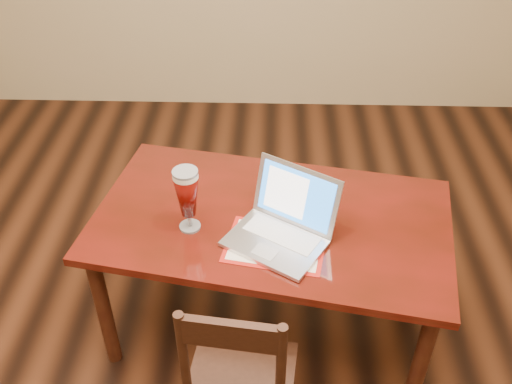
{
  "coord_description": "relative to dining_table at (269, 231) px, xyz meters",
  "views": [
    {
      "loc": [
        0.23,
        -1.47,
        2.2
      ],
      "look_at": [
        0.17,
        0.31,
        0.82
      ],
      "focal_mm": 40.0,
      "sensor_mm": 36.0,
      "label": 1
    }
  ],
  "objects": [
    {
      "name": "ground",
      "position": [
        -0.23,
        -0.31,
        -0.61
      ],
      "size": [
        5.0,
        5.0,
        0.0
      ],
      "primitive_type": "plane",
      "color": "black",
      "rests_on": "ground"
    },
    {
      "name": "dining_table",
      "position": [
        0.0,
        0.0,
        0.0
      ],
      "size": [
        1.58,
        1.07,
        0.96
      ],
      "rotation": [
        0.0,
        0.0,
        -0.18
      ],
      "color": "#520F0B",
      "rests_on": "ground"
    },
    {
      "name": "dining_chair",
      "position": [
        -0.09,
        -0.6,
        -0.19
      ],
      "size": [
        0.42,
        0.41,
        0.9
      ],
      "rotation": [
        0.0,
        0.0,
        -0.12
      ],
      "color": "black",
      "rests_on": "ground"
    }
  ]
}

